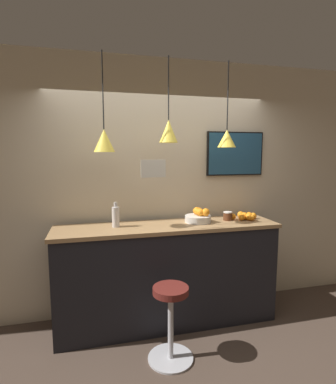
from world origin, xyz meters
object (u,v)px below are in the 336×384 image
fruit_bowl (199,216)px  mounted_tv (235,154)px  juice_bottle (116,216)px  spread_jar (228,216)px  bar_stool (171,315)px

fruit_bowl → mounted_tv: mounted_tv is taller
fruit_bowl → juice_bottle: (-0.90, -0.00, 0.05)m
fruit_bowl → spread_jar: (0.35, -0.00, -0.01)m
juice_bottle → bar_stool: bearing=-56.6°
bar_stool → mounted_tv: mounted_tv is taller
bar_stool → mounted_tv: size_ratio=0.95×
fruit_bowl → bar_stool: bearing=-127.3°
spread_jar → bar_stool: bearing=-142.7°
bar_stool → fruit_bowl: bearing=52.7°
bar_stool → fruit_bowl: size_ratio=2.38×
juice_bottle → spread_jar: size_ratio=2.56×
spread_jar → mounted_tv: 0.78m
bar_stool → spread_jar: 1.27m
mounted_tv → bar_stool: bearing=-138.6°
bar_stool → spread_jar: bearing=37.3°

